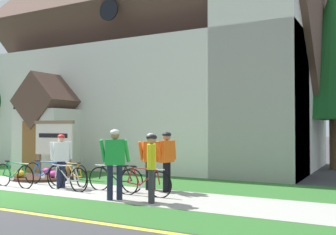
# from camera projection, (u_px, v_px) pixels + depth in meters

# --- Properties ---
(ground) EXTENTS (140.00, 140.00, 0.00)m
(ground) POSITION_uv_depth(u_px,v_px,m) (97.00, 178.00, 14.49)
(ground) COLOR #3D3D3F
(sidewalk_slab) EXTENTS (32.00, 2.30, 0.01)m
(sidewalk_slab) POSITION_uv_depth(u_px,v_px,m) (31.00, 185.00, 12.62)
(sidewalk_slab) COLOR #A8A59E
(sidewalk_slab) RESTS_ON ground
(church_lawn) EXTENTS (24.00, 2.95, 0.01)m
(church_lawn) POSITION_uv_depth(u_px,v_px,m) (85.00, 176.00, 14.93)
(church_lawn) COLOR #2D6628
(church_lawn) RESTS_ON ground
(church_building) EXTENTS (15.31, 9.96, 13.89)m
(church_building) POSITION_uv_depth(u_px,v_px,m) (165.00, 64.00, 19.42)
(church_building) COLOR silver
(church_building) RESTS_ON ground
(church_sign) EXTENTS (1.96, 0.19, 2.09)m
(church_sign) POSITION_uv_depth(u_px,v_px,m) (54.00, 140.00, 14.69)
(church_sign) COLOR #7F6047
(church_sign) RESTS_ON ground
(flower_bed) EXTENTS (2.31, 2.31, 0.34)m
(flower_bed) POSITION_uv_depth(u_px,v_px,m) (43.00, 176.00, 14.21)
(flower_bed) COLOR #382319
(flower_bed) RESTS_ON ground
(bicycle_yellow) EXTENTS (1.66, 0.71, 0.78)m
(bicycle_yellow) POSITION_uv_depth(u_px,v_px,m) (74.00, 174.00, 12.53)
(bicycle_yellow) COLOR black
(bicycle_yellow) RESTS_ON ground
(bicycle_white) EXTENTS (1.76, 0.21, 0.79)m
(bicycle_white) POSITION_uv_depth(u_px,v_px,m) (116.00, 179.00, 11.37)
(bicycle_white) COLOR black
(bicycle_white) RESTS_ON ground
(bicycle_orange) EXTENTS (1.72, 0.08, 0.83)m
(bicycle_orange) POSITION_uv_depth(u_px,v_px,m) (143.00, 182.00, 10.58)
(bicycle_orange) COLOR black
(bicycle_orange) RESTS_ON ground
(bicycle_green) EXTENTS (1.71, 0.21, 0.81)m
(bicycle_green) POSITION_uv_depth(u_px,v_px,m) (67.00, 178.00, 11.50)
(bicycle_green) COLOR black
(bicycle_green) RESTS_ON ground
(bicycle_blue) EXTENTS (1.75, 0.14, 0.80)m
(bicycle_blue) POSITION_uv_depth(u_px,v_px,m) (45.00, 173.00, 12.69)
(bicycle_blue) COLOR black
(bicycle_blue) RESTS_ON ground
(bicycle_silver) EXTENTS (1.75, 0.11, 0.84)m
(bicycle_silver) POSITION_uv_depth(u_px,v_px,m) (14.00, 175.00, 12.15)
(bicycle_silver) COLOR black
(bicycle_silver) RESTS_ON ground
(cyclist_in_green_jersey) EXTENTS (0.47, 0.55, 1.63)m
(cyclist_in_green_jersey) POSITION_uv_depth(u_px,v_px,m) (61.00, 157.00, 12.03)
(cyclist_in_green_jersey) COLOR #191E38
(cyclist_in_green_jersey) RESTS_ON ground
(cyclist_in_orange_jersey) EXTENTS (0.31, 0.75, 1.71)m
(cyclist_in_orange_jersey) POSITION_uv_depth(u_px,v_px,m) (167.00, 157.00, 11.25)
(cyclist_in_orange_jersey) COLOR black
(cyclist_in_orange_jersey) RESTS_ON ground
(cyclist_in_red_jersey) EXTENTS (0.61, 0.56, 1.79)m
(cyclist_in_red_jersey) POSITION_uv_depth(u_px,v_px,m) (115.00, 158.00, 10.02)
(cyclist_in_red_jersey) COLOR #191E38
(cyclist_in_red_jersey) RESTS_ON ground
(cyclist_in_yellow_jersey) EXTENTS (0.39, 0.64, 1.67)m
(cyclist_in_yellow_jersey) POSITION_uv_depth(u_px,v_px,m) (152.00, 163.00, 9.65)
(cyclist_in_yellow_jersey) COLOR #2D2D33
(cyclist_in_yellow_jersey) RESTS_ON ground
(cyclist_in_blue_jersey) EXTENTS (0.54, 0.58, 1.66)m
(cyclist_in_blue_jersey) POSITION_uv_depth(u_px,v_px,m) (151.00, 157.00, 11.63)
(cyclist_in_blue_jersey) COLOR black
(cyclist_in_blue_jersey) RESTS_ON ground
(roadside_conifer) EXTENTS (4.01, 4.01, 8.06)m
(roadside_conifer) POSITION_uv_depth(u_px,v_px,m) (333.00, 53.00, 17.47)
(roadside_conifer) COLOR #4C3823
(roadside_conifer) RESTS_ON ground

